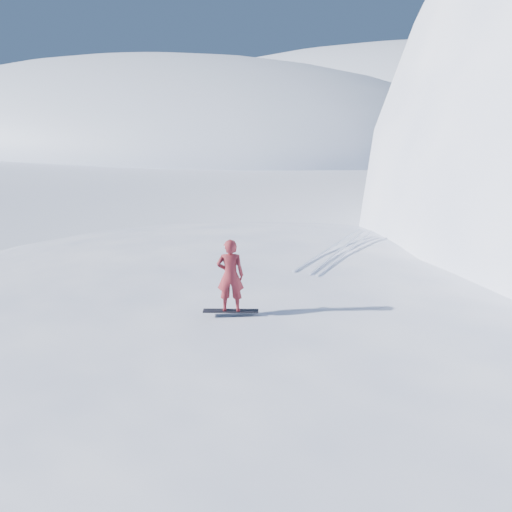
# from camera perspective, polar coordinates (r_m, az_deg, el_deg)

# --- Properties ---
(ground) EXTENTS (400.00, 400.00, 0.00)m
(ground) POSITION_cam_1_polar(r_m,az_deg,el_deg) (14.29, 2.36, -14.55)
(ground) COLOR white
(ground) RESTS_ON ground
(near_ridge) EXTENTS (36.00, 28.00, 4.80)m
(near_ridge) POSITION_cam_1_polar(r_m,az_deg,el_deg) (16.21, 11.35, -10.98)
(near_ridge) COLOR white
(near_ridge) RESTS_ON ground
(far_ridge_a) EXTENTS (120.00, 70.00, 28.00)m
(far_ridge_a) POSITION_cam_1_polar(r_m,az_deg,el_deg) (104.34, -11.99, 11.43)
(far_ridge_a) COLOR white
(far_ridge_a) RESTS_ON ground
(far_ridge_c) EXTENTS (140.00, 90.00, 36.00)m
(far_ridge_c) POSITION_cam_1_polar(r_m,az_deg,el_deg) (129.30, 14.79, 12.02)
(far_ridge_c) COLOR white
(far_ridge_c) RESTS_ON ground
(wind_bumps) EXTENTS (16.00, 14.40, 1.00)m
(wind_bumps) POSITION_cam_1_polar(r_m,az_deg,el_deg) (16.13, 4.90, -10.84)
(wind_bumps) COLOR white
(wind_bumps) RESTS_ON ground
(snowboard) EXTENTS (1.19, 0.93, 0.02)m
(snowboard) POSITION_cam_1_polar(r_m,az_deg,el_deg) (13.24, -2.54, -5.50)
(snowboard) COLOR black
(snowboard) RESTS_ON near_ridge
(snowboarder) EXTENTS (0.74, 0.69, 1.69)m
(snowboarder) POSITION_cam_1_polar(r_m,az_deg,el_deg) (12.95, -2.58, -1.96)
(snowboarder) COLOR maroon
(snowboarder) RESTS_ON snowboard
(vapor_plume) EXTENTS (9.09, 7.27, 6.36)m
(vapor_plume) POSITION_cam_1_polar(r_m,az_deg,el_deg) (73.00, -11.57, 9.75)
(vapor_plume) COLOR white
(vapor_plume) RESTS_ON ground
(board_tracks) EXTENTS (1.67, 5.95, 0.04)m
(board_tracks) POSITION_cam_1_polar(r_m,az_deg,el_deg) (18.71, 8.39, 0.75)
(board_tracks) COLOR silver
(board_tracks) RESTS_ON ground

